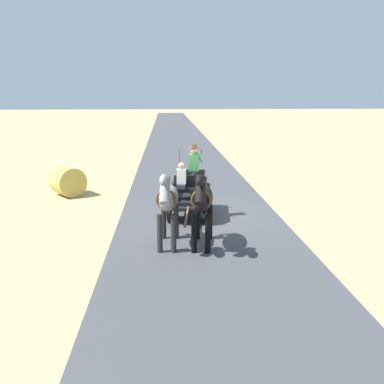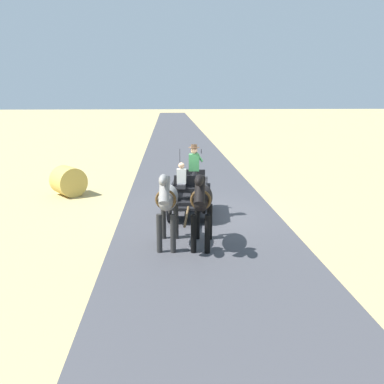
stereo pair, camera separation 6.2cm
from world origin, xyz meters
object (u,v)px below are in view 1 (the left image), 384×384
at_px(horse_near_side, 202,200).
at_px(hay_bale, 68,181).
at_px(horse_off_side, 168,200).
at_px(horse_drawn_carriage, 190,193).

height_order(horse_near_side, hay_bale, horse_near_side).
bearing_deg(horse_off_side, hay_bale, -56.57).
bearing_deg(horse_drawn_carriage, horse_near_side, 92.97).
bearing_deg(horse_drawn_carriage, horse_off_side, 75.45).
bearing_deg(horse_off_side, horse_drawn_carriage, -104.55).
xyz_separation_m(horse_drawn_carriage, horse_off_side, (0.77, 2.97, 0.51)).
relative_size(horse_drawn_carriage, hay_bale, 3.76).
bearing_deg(horse_near_side, hay_bale, -51.41).
distance_m(horse_off_side, hay_bale, 7.46).
bearing_deg(hay_bale, horse_near_side, 128.59).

